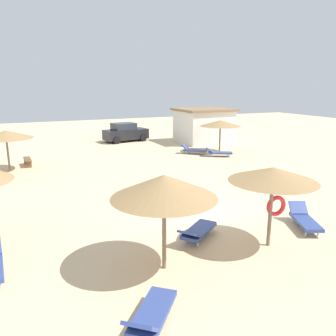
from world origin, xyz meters
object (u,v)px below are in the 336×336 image
at_px(lounger_3, 304,219).
at_px(beach_cabana, 204,125).
at_px(lounger_6, 218,152).
at_px(parasol_4, 6,135).
at_px(lounger_5, 197,231).
at_px(lounger_0, 151,314).
at_px(bench_0, 28,161).
at_px(parasol_0, 164,187).
at_px(parasol_1, 220,123).
at_px(lounger_1, 194,150).
at_px(parasol_3, 273,175).
at_px(parked_car, 125,133).

bearing_deg(lounger_3, beach_cabana, 70.85).
relative_size(lounger_3, lounger_6, 1.00).
bearing_deg(parasol_4, lounger_5, -65.94).
bearing_deg(lounger_5, lounger_0, -131.71).
distance_m(lounger_6, bench_0, 13.14).
relative_size(parasol_0, parasol_1, 0.94).
relative_size(parasol_1, lounger_1, 1.72).
relative_size(lounger_5, lounger_6, 0.97).
xyz_separation_m(parasol_1, parasol_3, (-7.33, -14.35, 0.13)).
relative_size(parasol_1, lounger_3, 1.60).
bearing_deg(lounger_1, parked_car, 110.17).
xyz_separation_m(lounger_3, bench_0, (-8.78, 14.80, 0.03)).
distance_m(parasol_4, lounger_3, 16.97).
distance_m(parasol_0, beach_cabana, 22.55).
relative_size(lounger_5, bench_0, 1.26).
bearing_deg(lounger_0, parasol_3, 22.67).
height_order(parasol_4, lounger_3, parasol_4).
xyz_separation_m(lounger_0, beach_cabana, (13.50, 21.08, 1.23)).
bearing_deg(parasol_4, lounger_6, -5.83).
xyz_separation_m(parasol_0, parasol_4, (-4.01, 14.19, -0.18)).
bearing_deg(bench_0, parked_car, 38.28).
relative_size(lounger_3, beach_cabana, 0.42).
relative_size(lounger_0, lounger_3, 0.93).
xyz_separation_m(parasol_4, bench_0, (1.07, 1.12, -1.91)).
distance_m(lounger_0, lounger_5, 4.56).
xyz_separation_m(parasol_4, lounger_1, (12.76, 0.16, -1.94)).
relative_size(parasol_4, beach_cabana, 0.66).
height_order(parasol_0, parasol_3, parasol_0).
xyz_separation_m(parasol_1, parked_car, (-5.15, 7.99, -1.42)).
relative_size(parasol_4, lounger_3, 1.58).
xyz_separation_m(lounger_5, lounger_6, (8.18, 11.52, 0.00)).
height_order(parasol_0, lounger_1, parasol_0).
bearing_deg(lounger_0, lounger_6, 53.07).
distance_m(parasol_0, lounger_1, 16.94).
bearing_deg(lounger_3, bench_0, 120.67).
bearing_deg(lounger_1, parasol_3, -109.34).
relative_size(parasol_0, lounger_5, 1.54).
bearing_deg(parked_car, lounger_5, -100.99).
bearing_deg(lounger_5, parasol_0, -144.98).
bearing_deg(parasol_0, bench_0, 100.85).
bearing_deg(parasol_1, lounger_1, 177.30).
distance_m(parasol_0, parked_car, 23.06).
xyz_separation_m(parked_car, beach_cabana, (6.39, -3.33, 0.72)).
bearing_deg(parasol_4, parasol_1, 0.22).
height_order(parasol_4, lounger_6, parasol_4).
bearing_deg(parasol_3, lounger_1, 70.66).
distance_m(lounger_1, parked_car, 8.42).
bearing_deg(parasol_1, lounger_5, -125.36).
height_order(parasol_3, parasol_4, parasol_3).
relative_size(bench_0, parked_car, 0.36).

